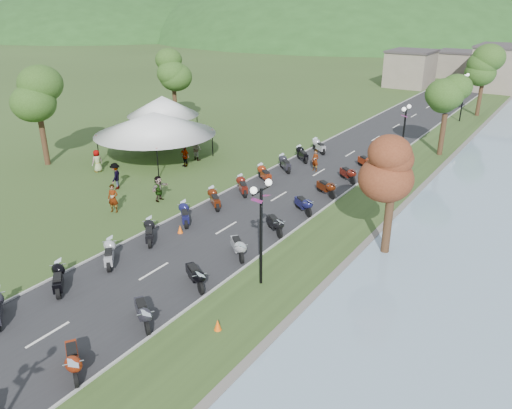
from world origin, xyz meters
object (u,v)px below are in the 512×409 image
Objects in this scene: pedestrian_a at (115,212)px; pedestrian_c at (117,189)px; vendor_tent_main at (156,136)px; pedestrian_b at (197,160)px.

pedestrian_c reaches higher than pedestrian_a.
vendor_tent_main reaches higher than pedestrian_a.
vendor_tent_main is 3.62× the size of pedestrian_b.
vendor_tent_main is 3.59× the size of pedestrian_a.
pedestrian_c is (-0.37, -8.42, 0.00)m from pedestrian_b.
pedestrian_c reaches higher than pedestrian_b.
pedestrian_a is at bearing 117.10° from pedestrian_b.
pedestrian_b is at bearing 145.77° from pedestrian_c.
pedestrian_b is (-2.68, 11.37, 0.00)m from pedestrian_a.
vendor_tent_main is 3.88m from pedestrian_b.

